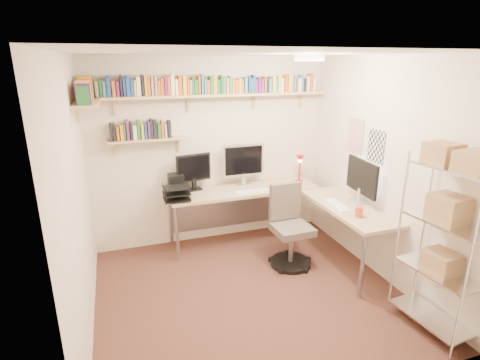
% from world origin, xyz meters
% --- Properties ---
extents(ground, '(3.20, 3.20, 0.00)m').
position_xyz_m(ground, '(0.00, 0.00, 0.00)').
color(ground, '#4A2820').
rests_on(ground, ground).
extents(room_shell, '(3.24, 3.04, 2.52)m').
position_xyz_m(room_shell, '(0.00, 0.00, 1.55)').
color(room_shell, beige).
rests_on(room_shell, ground).
extents(wall_shelves, '(3.12, 1.09, 0.80)m').
position_xyz_m(wall_shelves, '(-0.43, 1.30, 2.02)').
color(wall_shelves, '#D5B178').
rests_on(wall_shelves, ground).
extents(corner_desk, '(2.42, 2.05, 1.36)m').
position_xyz_m(corner_desk, '(0.50, 0.95, 0.78)').
color(corner_desk, tan).
rests_on(corner_desk, ground).
extents(office_chair, '(0.53, 0.54, 1.01)m').
position_xyz_m(office_chair, '(0.70, 0.46, 0.42)').
color(office_chair, black).
rests_on(office_chair, ground).
extents(wire_rack, '(0.42, 0.75, 1.77)m').
position_xyz_m(wire_rack, '(1.42, -1.09, 1.19)').
color(wire_rack, silver).
rests_on(wire_rack, ground).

